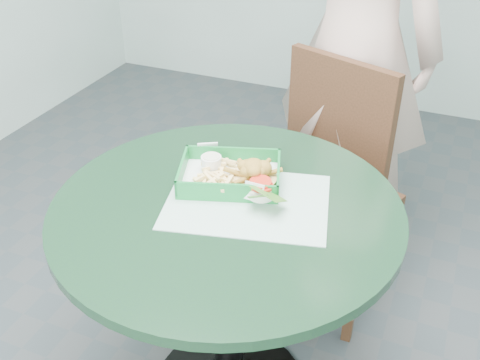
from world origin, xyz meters
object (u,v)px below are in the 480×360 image
at_px(cafe_table, 227,258).
at_px(dining_chair, 327,170).
at_px(food_basket, 230,183).
at_px(crab_sandwich, 249,182).
at_px(sauce_ramekin, 217,164).

relative_size(cafe_table, dining_chair, 1.03).
height_order(dining_chair, food_basket, dining_chair).
relative_size(crab_sandwich, sauce_ramekin, 2.27).
bearing_deg(crab_sandwich, sauce_ramekin, 156.96).
distance_m(crab_sandwich, sauce_ramekin, 0.13).
bearing_deg(food_basket, cafe_table, -71.38).
xyz_separation_m(dining_chair, crab_sandwich, (-0.09, -0.58, 0.27)).
distance_m(food_basket, sauce_ramekin, 0.07).
bearing_deg(cafe_table, sauce_ramekin, 123.91).
bearing_deg(dining_chair, sauce_ramekin, -90.83).
xyz_separation_m(crab_sandwich, sauce_ramekin, (-0.12, 0.05, -0.00)).
bearing_deg(food_basket, crab_sandwich, -16.56).
relative_size(cafe_table, sauce_ramekin, 16.13).
distance_m(cafe_table, crab_sandwich, 0.24).
bearing_deg(food_basket, dining_chair, 74.33).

